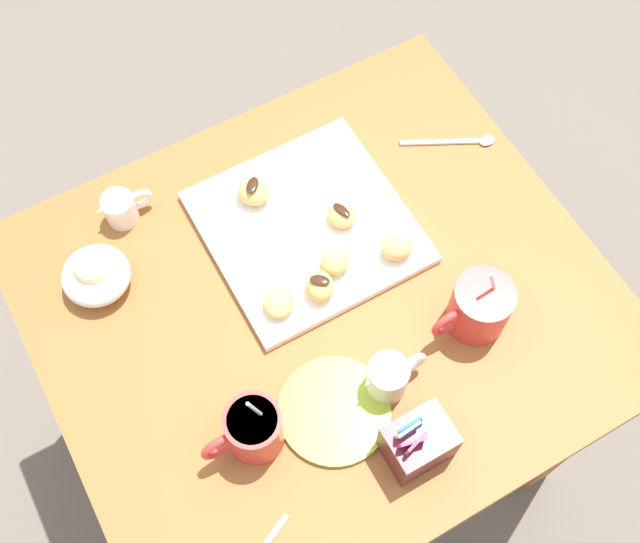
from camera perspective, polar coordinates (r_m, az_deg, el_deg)
ground_plane at (r=1.92m, az=0.12°, el=-11.28°), size 8.00×8.00×0.00m
dining_table at (r=1.36m, az=0.16°, el=-4.79°), size 0.86×0.77×0.75m
pastry_plate_square at (r=1.27m, az=-0.93°, el=3.25°), size 0.31×0.31×0.02m
coffee_mug_red_left at (r=1.18m, az=11.47°, el=-2.50°), size 0.13×0.09×0.15m
coffee_mug_red_right at (r=1.10m, az=-4.91°, el=-11.33°), size 0.12×0.08×0.15m
cream_pitcher_white at (r=1.14m, az=5.00°, el=-7.61°), size 0.10×0.06×0.07m
sugar_caddy at (r=1.11m, az=7.10°, el=-12.21°), size 0.09×0.07×0.11m
ice_cream_bowl at (r=1.25m, az=-15.99°, el=-0.19°), size 0.11×0.11×0.08m
chocolate_sauce_pitcher at (r=1.30m, az=-14.28°, el=4.52°), size 0.09×0.05×0.06m
saucer_lime_left at (r=1.15m, az=1.04°, el=-10.05°), size 0.16×0.16×0.01m
loose_spoon_by_plate at (r=1.39m, az=10.06°, el=9.27°), size 0.15×0.08×0.01m
beignet_0 at (r=1.19m, az=0.08°, el=-1.04°), size 0.06×0.06×0.04m
chocolate_drizzle_0 at (r=1.17m, az=0.08°, el=-0.60°), size 0.03×0.03×0.00m
beignet_1 at (r=1.25m, az=1.56°, el=4.08°), size 0.06×0.06×0.03m
chocolate_drizzle_1 at (r=1.24m, az=1.58°, el=4.49°), size 0.02×0.04×0.00m
beignet_2 at (r=1.19m, az=-3.03°, el=-2.28°), size 0.07×0.07×0.03m
beignet_3 at (r=1.23m, az=5.60°, el=1.72°), size 0.06×0.05×0.04m
beignet_4 at (r=1.28m, az=-4.86°, el=5.76°), size 0.07×0.07×0.04m
chocolate_drizzle_4 at (r=1.26m, az=-4.93°, el=6.26°), size 0.04×0.04×0.00m
beignet_5 at (r=1.21m, az=1.08°, el=0.66°), size 0.06×0.06×0.03m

